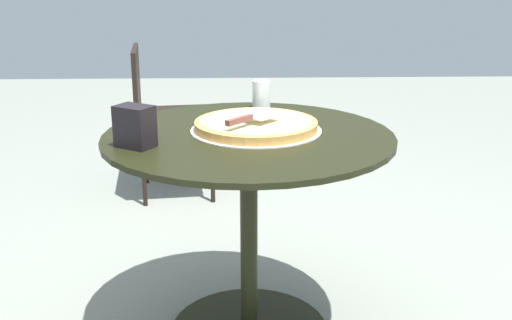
% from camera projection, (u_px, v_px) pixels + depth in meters
% --- Properties ---
extents(patio_table, '(0.92, 0.92, 0.72)m').
position_uv_depth(patio_table, '(249.00, 196.00, 2.02)').
color(patio_table, black).
rests_on(patio_table, ground).
extents(pizza_on_tray, '(0.42, 0.42, 0.05)m').
position_uv_depth(pizza_on_tray, '(256.00, 126.00, 1.99)').
color(pizza_on_tray, silver).
rests_on(pizza_on_tray, patio_table).
extents(pizza_server, '(0.19, 0.18, 0.02)m').
position_uv_depth(pizza_server, '(250.00, 118.00, 1.92)').
color(pizza_server, silver).
rests_on(pizza_server, pizza_on_tray).
extents(drinking_cup, '(0.07, 0.07, 0.11)m').
position_uv_depth(drinking_cup, '(261.00, 95.00, 2.28)').
color(drinking_cup, white).
rests_on(drinking_cup, patio_table).
extents(napkin_dispenser, '(0.12, 0.13, 0.12)m').
position_uv_depth(napkin_dispenser, '(135.00, 126.00, 1.81)').
color(napkin_dispenser, black).
rests_on(napkin_dispenser, patio_table).
extents(patio_chair_near, '(0.47, 0.47, 0.81)m').
position_uv_depth(patio_chair_near, '(162.00, 108.00, 3.35)').
color(patio_chair_near, black).
rests_on(patio_chair_near, ground).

